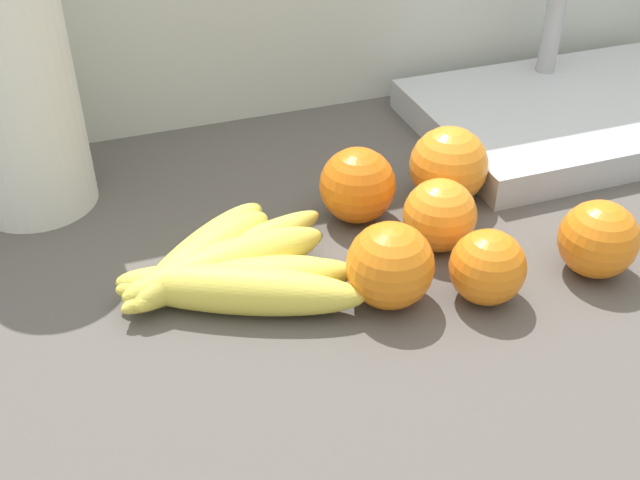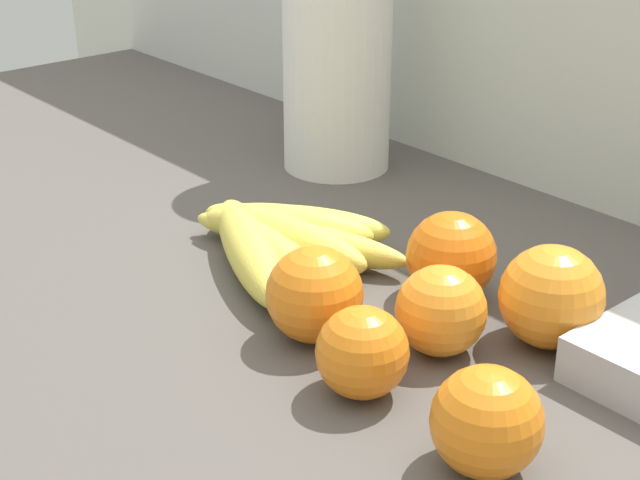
% 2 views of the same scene
% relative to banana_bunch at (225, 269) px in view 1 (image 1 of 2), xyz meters
% --- Properties ---
extents(wall_back, '(2.25, 0.06, 1.30)m').
position_rel_banana_bunch_xyz_m(wall_back, '(0.13, 0.35, -0.23)').
color(wall_back, silver).
rests_on(wall_back, ground).
extents(banana_bunch, '(0.22, 0.20, 0.04)m').
position_rel_banana_bunch_xyz_m(banana_bunch, '(0.00, 0.00, 0.00)').
color(banana_bunch, '#DECC4C').
rests_on(banana_bunch, counter).
extents(orange_back_right, '(0.07, 0.07, 0.07)m').
position_rel_banana_bunch_xyz_m(orange_back_right, '(0.21, -0.01, 0.01)').
color(orange_back_right, orange).
rests_on(orange_back_right, counter).
extents(orange_front, '(0.08, 0.08, 0.08)m').
position_rel_banana_bunch_xyz_m(orange_front, '(0.13, -0.06, 0.02)').
color(orange_front, orange).
rests_on(orange_front, counter).
extents(orange_back_left, '(0.08, 0.08, 0.08)m').
position_rel_banana_bunch_xyz_m(orange_back_left, '(0.25, 0.07, 0.02)').
color(orange_back_left, orange).
rests_on(orange_back_left, counter).
extents(orange_center, '(0.07, 0.07, 0.07)m').
position_rel_banana_bunch_xyz_m(orange_center, '(0.32, -0.09, 0.02)').
color(orange_center, orange).
rests_on(orange_center, counter).
extents(orange_right, '(0.07, 0.07, 0.07)m').
position_rel_banana_bunch_xyz_m(orange_right, '(0.21, -0.09, 0.01)').
color(orange_right, orange).
rests_on(orange_right, counter).
extents(orange_far_right, '(0.08, 0.08, 0.08)m').
position_rel_banana_bunch_xyz_m(orange_far_right, '(0.15, 0.07, 0.02)').
color(orange_far_right, orange).
rests_on(orange_far_right, counter).
extents(paper_towel_roll, '(0.12, 0.12, 0.30)m').
position_rel_banana_bunch_xyz_m(paper_towel_roll, '(-0.15, 0.20, 0.12)').
color(paper_towel_roll, white).
rests_on(paper_towel_roll, counter).
extents(sink_basin, '(0.40, 0.26, 0.22)m').
position_rel_banana_bunch_xyz_m(sink_basin, '(0.49, 0.16, 0.00)').
color(sink_basin, '#B7BABF').
rests_on(sink_basin, counter).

